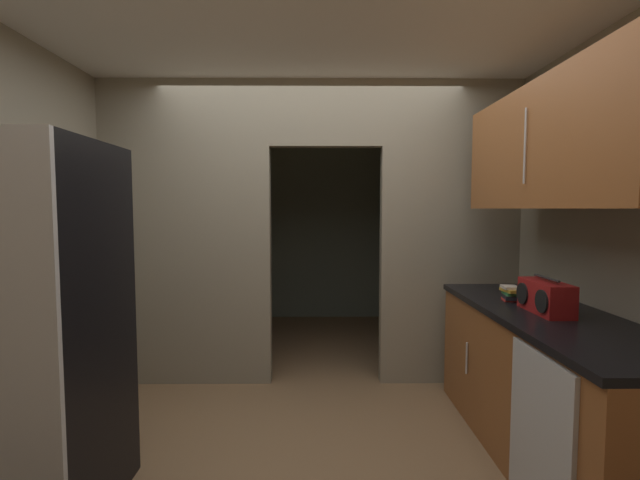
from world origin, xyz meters
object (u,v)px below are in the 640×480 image
dishwasher (539,441)px  book_stack (511,293)px  boombox (545,297)px  refrigerator (30,331)px

dishwasher → book_stack: (0.25, 0.91, 0.52)m
boombox → dishwasher: bearing=-117.9°
book_stack → dishwasher: bearing=-105.5°
dishwasher → book_stack: 1.08m
refrigerator → dishwasher: (2.42, -0.11, -0.50)m
dishwasher → book_stack: size_ratio=4.82×
refrigerator → boombox: refrigerator is taller
dishwasher → boombox: size_ratio=2.12×
boombox → book_stack: boombox is taller
refrigerator → boombox: (2.72, 0.45, 0.07)m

